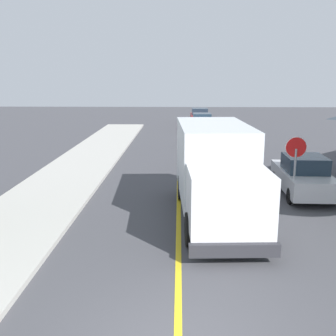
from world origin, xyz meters
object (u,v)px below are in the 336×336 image
at_px(parked_car_near, 226,154).
at_px(parked_car_far, 202,123).
at_px(box_truck, 215,167).
at_px(parked_car_mid, 214,135).
at_px(stop_sign, 295,158).
at_px(parked_car_furthest, 200,117).
at_px(parked_van_across, 303,176).

height_order(parked_car_near, parked_car_far, same).
distance_m(box_truck, parked_car_near, 7.72).
relative_size(parked_car_mid, stop_sign, 1.69).
distance_m(box_truck, parked_car_far, 22.10).
height_order(box_truck, parked_car_near, box_truck).
xyz_separation_m(box_truck, parked_car_furthest, (0.85, 28.06, -0.97)).
relative_size(parked_car_near, parked_car_far, 1.00).
bearing_deg(parked_car_mid, parked_car_far, 93.39).
bearing_deg(parked_car_far, parked_car_furthest, 89.15).
height_order(box_truck, parked_van_across, box_truck).
xyz_separation_m(box_truck, parked_car_near, (1.26, 7.56, -0.97)).
xyz_separation_m(parked_van_across, stop_sign, (-0.79, -1.42, 1.06)).
height_order(parked_car_far, parked_car_furthest, same).
xyz_separation_m(parked_car_mid, parked_van_across, (2.72, -11.83, 0.00)).
distance_m(parked_car_near, parked_car_furthest, 20.51).
bearing_deg(parked_van_across, parked_car_furthest, 96.94).
xyz_separation_m(parked_car_near, parked_car_furthest, (-0.40, 20.50, 0.00)).
relative_size(box_truck, parked_van_across, 1.64).
xyz_separation_m(parked_car_far, parked_car_furthest, (0.09, 6.00, 0.00)).
xyz_separation_m(parked_car_furthest, parked_van_across, (3.08, -25.28, 0.00)).
xyz_separation_m(parked_car_near, parked_car_far, (-0.49, 14.51, 0.00)).
relative_size(parked_car_furthest, parked_van_across, 0.99).
relative_size(parked_car_far, parked_car_furthest, 1.00).
bearing_deg(box_truck, parked_car_mid, 85.28).
bearing_deg(parked_car_mid, parked_van_across, -77.04).
bearing_deg(stop_sign, parked_car_furthest, 94.90).
bearing_deg(parked_car_near, parked_car_furthest, 91.13).
height_order(parked_car_near, parked_van_across, same).
relative_size(parked_car_far, parked_van_across, 0.99).
relative_size(parked_car_near, parked_car_furthest, 1.00).
relative_size(box_truck, parked_car_mid, 1.63).
bearing_deg(parked_car_near, parked_van_across, -60.78).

